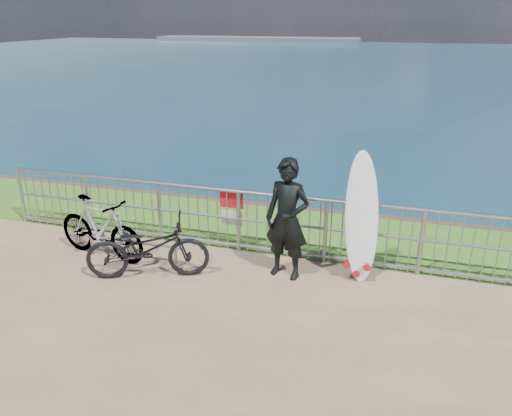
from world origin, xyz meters
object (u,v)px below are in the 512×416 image
(bicycle_near, at_px, (147,248))
(surfboard, at_px, (361,222))
(surfer, at_px, (287,219))
(bicycle_far, at_px, (100,228))

(bicycle_near, bearing_deg, surfboard, -94.74)
(surfboard, xyz_separation_m, bicycle_near, (-3.15, -0.95, -0.43))
(surfer, xyz_separation_m, bicycle_near, (-2.06, -0.67, -0.46))
(surfboard, distance_m, bicycle_near, 3.32)
(surfer, xyz_separation_m, bicycle_far, (-3.14, -0.28, -0.42))
(surfer, distance_m, bicycle_near, 2.21)
(bicycle_near, distance_m, bicycle_far, 1.15)
(bicycle_near, xyz_separation_m, bicycle_far, (-1.08, 0.39, 0.04))
(surfer, bearing_deg, bicycle_far, -164.75)
(bicycle_near, bearing_deg, bicycle_far, 48.88)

